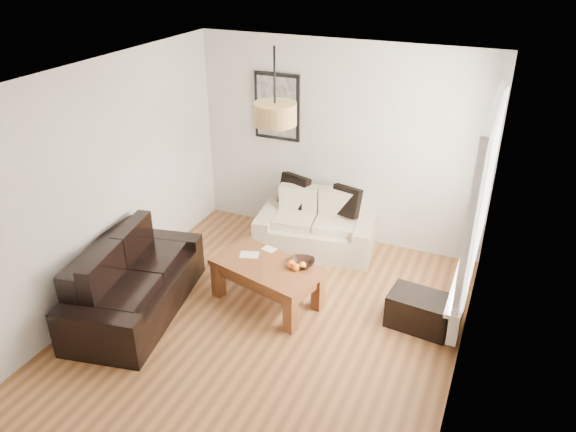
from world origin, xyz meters
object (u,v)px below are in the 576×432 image
at_px(loveseat_cream, 316,223).
at_px(ottoman, 420,311).
at_px(coffee_table, 267,283).
at_px(sofa_leather, 135,279).

xyz_separation_m(loveseat_cream, ottoman, (1.57, -1.08, -0.18)).
distance_m(coffee_table, ottoman, 1.66).
distance_m(sofa_leather, coffee_table, 1.43).
height_order(loveseat_cream, ottoman, loveseat_cream).
bearing_deg(sofa_leather, coffee_table, -71.94).
bearing_deg(sofa_leather, loveseat_cream, -44.30).
distance_m(loveseat_cream, sofa_leather, 2.40).
height_order(loveseat_cream, coffee_table, loveseat_cream).
bearing_deg(coffee_table, ottoman, 8.39).
relative_size(loveseat_cream, ottoman, 2.31).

